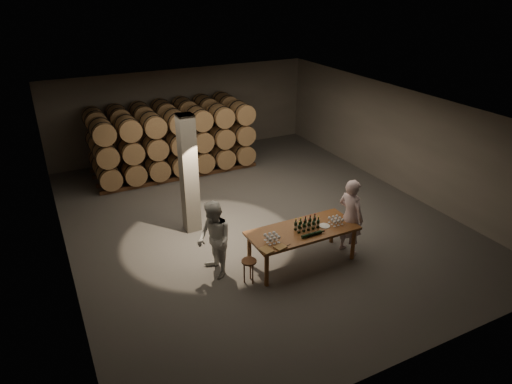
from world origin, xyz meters
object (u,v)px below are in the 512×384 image
stool (249,264)px  person_woman (214,240)px  notebook_near (280,247)px  bottle_cluster (307,225)px  plate (324,226)px  person_man (350,217)px  tasting_table (303,233)px

stool → person_woman: 0.95m
notebook_near → stool: bearing=139.5°
bottle_cluster → plate: size_ratio=2.28×
bottle_cluster → notebook_near: 1.05m
plate → bottle_cluster: bearing=169.3°
person_woman → person_man: bearing=76.4°
plate → notebook_near: bearing=-165.9°
tasting_table → plate: plate is taller
notebook_near → stool: (-0.61, 0.31, -0.45)m
tasting_table → bottle_cluster: bearing=-6.6°
plate → notebook_near: size_ratio=1.05×
bottle_cluster → notebook_near: size_ratio=2.40×
notebook_near → stool: notebook_near is taller
plate → person_woman: person_woman is taller
person_man → tasting_table: bearing=71.8°
bottle_cluster → stool: (-1.56, -0.12, -0.55)m
tasting_table → notebook_near: size_ratio=10.47×
notebook_near → person_man: (2.13, 0.33, 0.06)m
bottle_cluster → person_man: (1.18, -0.10, -0.03)m
stool → bottle_cluster: bearing=4.4°
plate → person_man: (0.74, -0.02, 0.07)m
tasting_table → bottle_cluster: 0.23m
plate → tasting_table: bearing=170.0°
person_man → person_woman: (-3.31, 0.59, -0.06)m
tasting_table → bottle_cluster: bottle_cluster is taller
bottle_cluster → person_man: size_ratio=0.30×
bottle_cluster → notebook_near: bearing=-155.4°
stool → person_woman: size_ratio=0.31×
person_man → stool: bearing=77.3°
notebook_near → person_woman: (-1.18, 0.93, 0.00)m
plate → person_woman: (-2.57, 0.57, 0.01)m
bottle_cluster → person_woman: size_ratio=0.33×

